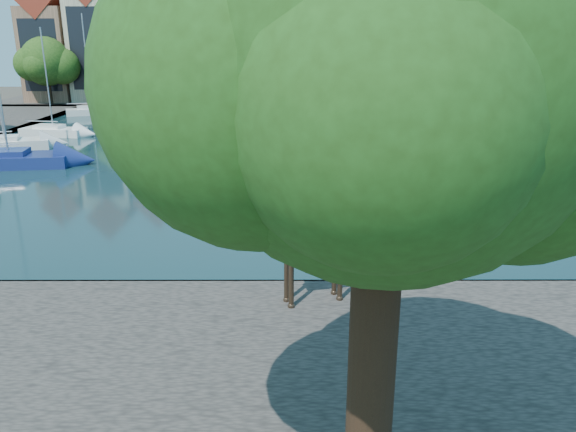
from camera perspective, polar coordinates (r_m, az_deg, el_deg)
ground at (r=19.93m, az=-18.04°, el=-7.49°), size 160.00×160.00×0.00m
water_basin at (r=42.35m, az=-8.42°, el=6.51°), size 38.00×50.00×0.08m
near_quay at (r=14.24m, az=-26.89°, el=-18.45°), size 50.00×14.00×0.50m
far_quay at (r=73.78m, az=-4.93°, el=11.58°), size 60.00×16.00×0.50m
right_quay at (r=45.94m, az=24.37°, el=6.27°), size 14.00×52.00×0.50m
plane_tree at (r=8.25m, az=10.84°, el=13.63°), size 8.32×6.40×10.62m
townhouse_west_end at (r=78.67m, az=-22.71°, el=15.91°), size 5.44×9.18×14.93m
townhouse_west_mid at (r=76.65m, az=-18.46°, el=17.00°), size 5.94×9.18×16.79m
townhouse_west_inner at (r=74.95m, az=-13.46°, el=16.72°), size 6.43×9.18×15.15m
townhouse_center at (r=73.78m, az=-8.36°, el=17.78°), size 5.44×9.18×16.93m
townhouse_east_inner at (r=73.20m, az=-3.46°, el=17.44°), size 5.94×9.18×15.79m
townhouse_east_mid at (r=73.13m, az=1.88°, el=17.75°), size 6.43×9.18×16.65m
townhouse_east_end at (r=73.63m, az=7.17°, el=16.85°), size 5.44×9.18×14.43m
far_tree_far_west at (r=73.22m, az=-23.31°, el=14.08°), size 7.28×5.60×7.68m
far_tree_west at (r=70.56m, az=-17.12°, el=14.54°), size 6.76×5.20×7.36m
far_tree_mid_west at (r=68.71m, az=-10.50°, el=15.12°), size 7.80×6.00×8.00m
far_tree_mid_east at (r=67.78m, az=-3.60°, el=15.20°), size 7.02×5.40×7.52m
far_tree_east at (r=67.78m, az=3.42°, el=15.30°), size 7.54×5.80×7.84m
far_tree_far_east at (r=68.72m, az=10.32°, el=14.95°), size 6.76×5.20×7.36m
giraffe_statue at (r=16.40m, az=1.95°, el=-0.99°), size 3.40×1.45×4.97m
sailboat_left_b at (r=40.88m, az=-26.49°, el=5.33°), size 7.78×3.60×11.36m
sailboat_left_c at (r=47.24m, az=-26.81°, el=6.72°), size 6.55×3.91×11.11m
sailboat_left_d at (r=52.31m, az=-22.74°, el=8.08°), size 5.61×2.76×8.80m
sailboat_left_e at (r=65.08m, az=-19.32°, el=10.16°), size 5.55×3.64×10.35m
sailboat_right_a at (r=32.01m, az=16.09°, el=3.29°), size 5.37×3.27×8.76m
sailboat_right_b at (r=35.43m, az=9.55°, el=5.30°), size 8.42×3.17×13.39m
sailboat_right_c at (r=50.64m, az=6.85°, el=9.06°), size 6.50×3.36×8.56m
sailboat_right_d at (r=51.95m, az=7.77°, el=9.35°), size 6.85×3.14×11.13m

